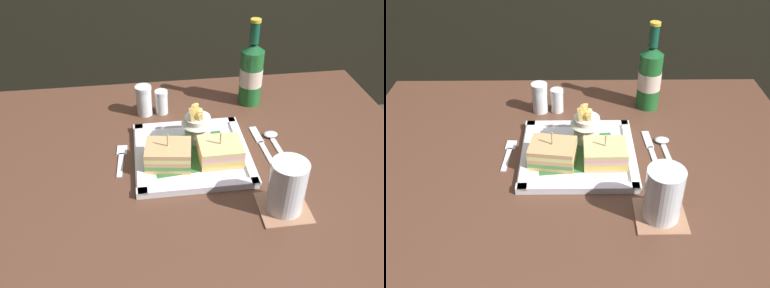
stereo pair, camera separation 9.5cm
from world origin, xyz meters
TOP-DOWN VIEW (x-y plane):
  - dining_table at (0.00, 0.00)m, footprint 1.10×0.79m
  - square_plate at (0.00, 0.01)m, footprint 0.26×0.26m
  - sandwich_half_left at (-0.05, -0.02)m, footprint 0.11×0.09m
  - sandwich_half_right at (0.06, -0.02)m, footprint 0.10×0.08m
  - fries_cup at (0.02, 0.06)m, footprint 0.08×0.08m
  - beer_bottle at (0.20, 0.24)m, footprint 0.06×0.06m
  - drink_coaster at (0.16, -0.18)m, footprint 0.10×0.10m
  - water_glass at (0.16, -0.18)m, footprint 0.07×0.07m
  - fork at (-0.16, 0.02)m, footprint 0.03×0.12m
  - knife at (0.18, 0.04)m, footprint 0.02×0.16m
  - spoon at (0.21, 0.05)m, footprint 0.04×0.14m
  - salt_shaker at (-0.10, 0.22)m, footprint 0.04×0.04m
  - pepper_shaker at (-0.05, 0.22)m, footprint 0.03×0.03m

SIDE VIEW (x-z plane):
  - dining_table at x=0.00m, z-range 0.22..0.97m
  - knife at x=0.18m, z-range 0.75..0.76m
  - fork at x=-0.16m, z-range 0.75..0.76m
  - drink_coaster at x=0.16m, z-range 0.75..0.76m
  - spoon at x=0.21m, z-range 0.75..0.76m
  - square_plate at x=0.00m, z-range 0.75..0.77m
  - pepper_shaker at x=-0.05m, z-range 0.75..0.81m
  - sandwich_half_right at x=0.06m, z-range 0.75..0.82m
  - sandwich_half_left at x=-0.05m, z-range 0.75..0.83m
  - salt_shaker at x=-0.10m, z-range 0.75..0.83m
  - water_glass at x=0.16m, z-range 0.75..0.86m
  - fries_cup at x=0.02m, z-range 0.76..0.86m
  - beer_bottle at x=0.20m, z-range 0.72..0.96m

